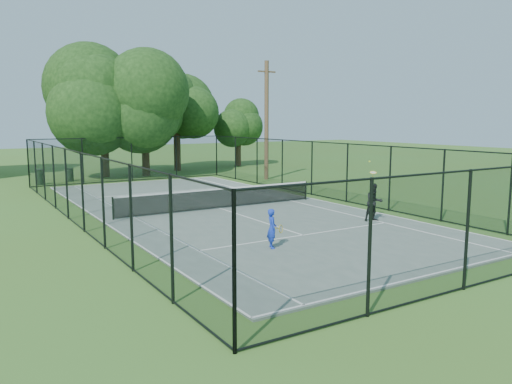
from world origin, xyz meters
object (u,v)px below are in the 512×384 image
trash_bin_left (40,177)px  utility_pole (267,120)px  player_black (374,202)px  trash_bin_right (69,175)px  tennis_net (220,197)px  player_blue (272,228)px

trash_bin_left → utility_pole: 15.45m
utility_pole → player_black: 15.85m
trash_bin_right → player_black: player_black is taller
trash_bin_right → utility_pole: size_ratio=0.11×
tennis_net → player_black: size_ratio=4.15×
player_blue → player_black: player_black is taller
player_black → utility_pole: bearing=73.6°
trash_bin_left → trash_bin_right: size_ratio=1.09×
trash_bin_left → player_blue: bearing=-80.0°
player_black → trash_bin_right: bearing=110.3°
trash_bin_left → utility_pole: (14.11, -5.13, 3.65)m
trash_bin_left → trash_bin_right: trash_bin_left is taller
utility_pole → tennis_net: bearing=-132.9°
player_black → player_blue: bearing=-166.4°
trash_bin_left → player_black: 22.24m
trash_bin_left → player_blue: 21.77m
trash_bin_right → player_black: bearing=-69.7°
trash_bin_left → trash_bin_right: (2.00, 0.89, -0.04)m
player_blue → tennis_net: bearing=75.2°
tennis_net → utility_pole: 12.80m
trash_bin_left → utility_pole: size_ratio=0.12×
trash_bin_left → trash_bin_right: bearing=24.0°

